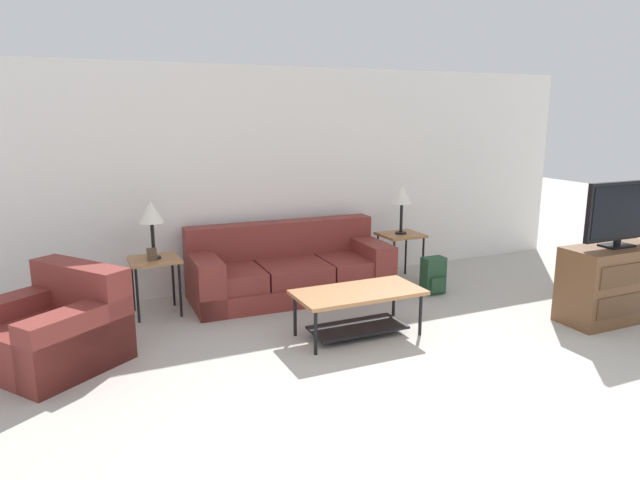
# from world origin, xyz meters

# --- Properties ---
(wall_back) EXTENTS (8.63, 0.06, 2.60)m
(wall_back) POSITION_xyz_m (0.00, 4.32, 1.30)
(wall_back) COLOR white
(wall_back) RESTS_ON ground_plane
(couch) EXTENTS (2.28, 1.01, 0.82)m
(couch) POSITION_xyz_m (-0.00, 3.76, 0.29)
(couch) COLOR maroon
(couch) RESTS_ON ground_plane
(armchair) EXTENTS (1.35, 1.36, 0.80)m
(armchair) POSITION_xyz_m (-2.47, 2.87, 0.28)
(armchair) COLOR maroon
(armchair) RESTS_ON ground_plane
(coffee_table) EXTENTS (1.21, 0.60, 0.44)m
(coffee_table) POSITION_xyz_m (0.14, 2.35, 0.33)
(coffee_table) COLOR #A87042
(coffee_table) RESTS_ON ground_plane
(side_table_left) EXTENTS (0.50, 0.47, 0.60)m
(side_table_left) POSITION_xyz_m (-1.50, 3.75, 0.53)
(side_table_left) COLOR #A87042
(side_table_left) RESTS_ON ground_plane
(side_table_right) EXTENTS (0.50, 0.47, 0.60)m
(side_table_right) POSITION_xyz_m (1.49, 3.75, 0.53)
(side_table_right) COLOR #A87042
(side_table_right) RESTS_ON ground_plane
(table_lamp_left) EXTENTS (0.25, 0.25, 0.60)m
(table_lamp_left) POSITION_xyz_m (-1.50, 3.75, 1.07)
(table_lamp_left) COLOR black
(table_lamp_left) RESTS_ON side_table_left
(table_lamp_right) EXTENTS (0.25, 0.25, 0.60)m
(table_lamp_right) POSITION_xyz_m (1.49, 3.75, 1.07)
(table_lamp_right) COLOR black
(table_lamp_right) RESTS_ON side_table_right
(tv_console) EXTENTS (1.09, 0.49, 0.77)m
(tv_console) POSITION_xyz_m (2.69, 1.67, 0.38)
(tv_console) COLOR brown
(tv_console) RESTS_ON ground_plane
(television) EXTENTS (0.90, 0.20, 0.65)m
(television) POSITION_xyz_m (2.69, 1.67, 1.11)
(television) COLOR black
(television) RESTS_ON tv_console
(backpack) EXTENTS (0.26, 0.24, 0.43)m
(backpack) POSITION_xyz_m (1.55, 3.13, 0.21)
(backpack) COLOR #23472D
(backpack) RESTS_ON ground_plane
(picture_frame) EXTENTS (0.10, 0.04, 0.13)m
(picture_frame) POSITION_xyz_m (-1.53, 3.68, 0.67)
(picture_frame) COLOR #4C3828
(picture_frame) RESTS_ON side_table_left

